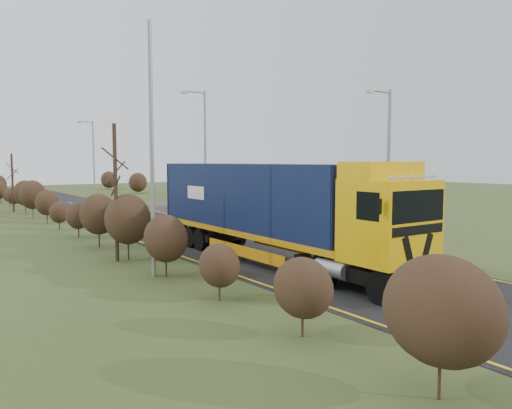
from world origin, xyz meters
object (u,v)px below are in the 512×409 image
at_px(car_blue_sedan, 184,203).
at_px(streetlight_near, 387,163).
at_px(speed_sign, 238,197).
at_px(car_red_hatchback, 187,206).
at_px(lorry, 271,206).

bearing_deg(car_blue_sedan, streetlight_near, 81.65).
distance_m(streetlight_near, speed_sign, 13.80).
bearing_deg(car_red_hatchback, streetlight_near, 94.91).
xyz_separation_m(car_blue_sedan, streetlight_near, (-1.18, -24.66, 3.73)).
height_order(car_red_hatchback, speed_sign, speed_sign).
xyz_separation_m(car_red_hatchback, streetlight_near, (0.24, -21.14, 3.68)).
xyz_separation_m(car_red_hatchback, speed_sign, (0.23, -7.57, 1.20)).
bearing_deg(streetlight_near, car_blue_sedan, 87.26).
distance_m(car_blue_sedan, streetlight_near, 24.96).
bearing_deg(speed_sign, car_red_hatchback, 91.71).
relative_size(lorry, car_red_hatchback, 4.14).
bearing_deg(car_red_hatchback, car_blue_sedan, -107.71).
bearing_deg(car_red_hatchback, lorry, 76.77).
height_order(car_red_hatchback, streetlight_near, streetlight_near).
height_order(car_red_hatchback, car_blue_sedan, car_red_hatchback).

